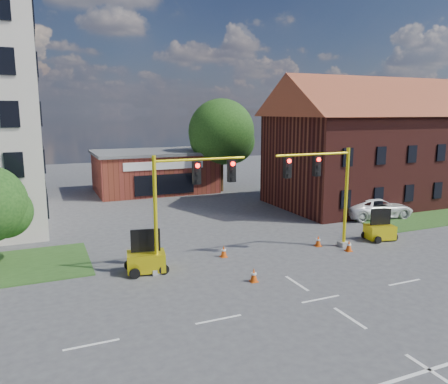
{
  "coord_description": "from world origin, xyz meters",
  "views": [
    {
      "loc": [
        -11.31,
        -15.3,
        8.33
      ],
      "look_at": [
        -0.48,
        10.0,
        3.27
      ],
      "focal_mm": 35.0,
      "sensor_mm": 36.0,
      "label": 1
    }
  ],
  "objects_px": {
    "signal_mast_west": "(186,198)",
    "trailer_west": "(146,260)",
    "trailer_east": "(380,231)",
    "signal_mast_east": "(324,187)",
    "pickup_white": "(376,208)"
  },
  "relations": [
    {
      "from": "signal_mast_west",
      "to": "trailer_west",
      "type": "height_order",
      "value": "signal_mast_west"
    },
    {
      "from": "trailer_east",
      "to": "trailer_west",
      "type": "bearing_deg",
      "value": -168.81
    },
    {
      "from": "trailer_west",
      "to": "trailer_east",
      "type": "xyz_separation_m",
      "value": [
        15.54,
        -0.22,
        -0.06
      ]
    },
    {
      "from": "signal_mast_east",
      "to": "trailer_east",
      "type": "bearing_deg",
      "value": 2.65
    },
    {
      "from": "signal_mast_west",
      "to": "trailer_west",
      "type": "distance_m",
      "value": 3.88
    },
    {
      "from": "signal_mast_east",
      "to": "trailer_east",
      "type": "relative_size",
      "value": 3.05
    },
    {
      "from": "signal_mast_east",
      "to": "pickup_white",
      "type": "height_order",
      "value": "signal_mast_east"
    },
    {
      "from": "signal_mast_west",
      "to": "pickup_white",
      "type": "relative_size",
      "value": 1.07
    },
    {
      "from": "signal_mast_east",
      "to": "trailer_west",
      "type": "xyz_separation_m",
      "value": [
        -10.82,
        0.44,
        -3.22
      ]
    },
    {
      "from": "signal_mast_east",
      "to": "trailer_west",
      "type": "distance_m",
      "value": 11.3
    },
    {
      "from": "trailer_west",
      "to": "trailer_east",
      "type": "relative_size",
      "value": 1.1
    },
    {
      "from": "trailer_west",
      "to": "signal_mast_east",
      "type": "bearing_deg",
      "value": 7.98
    },
    {
      "from": "trailer_west",
      "to": "pickup_white",
      "type": "distance_m",
      "value": 20.33
    },
    {
      "from": "trailer_east",
      "to": "pickup_white",
      "type": "height_order",
      "value": "trailer_east"
    },
    {
      "from": "signal_mast_west",
      "to": "trailer_west",
      "type": "relative_size",
      "value": 2.78
    }
  ]
}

